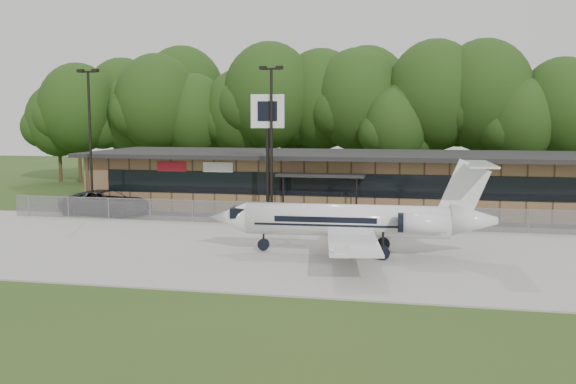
% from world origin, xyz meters
% --- Properties ---
extents(ground, '(160.00, 160.00, 0.00)m').
position_xyz_m(ground, '(0.00, 0.00, 0.00)').
color(ground, '#294819').
rests_on(ground, ground).
extents(apron, '(64.00, 18.00, 0.08)m').
position_xyz_m(apron, '(0.00, 8.00, 0.04)').
color(apron, '#9E9B93').
rests_on(apron, ground).
extents(parking_lot, '(50.00, 9.00, 0.06)m').
position_xyz_m(parking_lot, '(0.00, 19.50, 0.03)').
color(parking_lot, '#383835').
rests_on(parking_lot, ground).
extents(terminal, '(41.00, 11.65, 4.30)m').
position_xyz_m(terminal, '(-0.00, 23.94, 2.18)').
color(terminal, brown).
rests_on(terminal, ground).
extents(fence, '(46.00, 0.04, 1.52)m').
position_xyz_m(fence, '(0.00, 15.00, 0.78)').
color(fence, gray).
rests_on(fence, ground).
extents(treeline, '(72.00, 12.00, 15.00)m').
position_xyz_m(treeline, '(0.00, 42.00, 7.50)').
color(treeline, '#1E3D13').
rests_on(treeline, ground).
extents(light_pole_left, '(1.55, 0.30, 10.23)m').
position_xyz_m(light_pole_left, '(-18.00, 16.50, 5.98)').
color(light_pole_left, black).
rests_on(light_pole_left, ground).
extents(light_pole_mid, '(1.55, 0.30, 10.23)m').
position_xyz_m(light_pole_mid, '(-5.00, 16.50, 5.98)').
color(light_pole_mid, black).
rests_on(light_pole_mid, ground).
extents(business_jet, '(14.42, 12.83, 4.86)m').
position_xyz_m(business_jet, '(1.61, 7.05, 1.74)').
color(business_jet, silver).
rests_on(business_jet, ground).
extents(suv, '(6.76, 3.68, 1.80)m').
position_xyz_m(suv, '(-17.14, 16.89, 0.90)').
color(suv, '#323134').
rests_on(suv, ground).
extents(pole_sign, '(2.22, 0.44, 8.43)m').
position_xyz_m(pole_sign, '(-5.32, 16.79, 6.45)').
color(pole_sign, black).
rests_on(pole_sign, ground).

